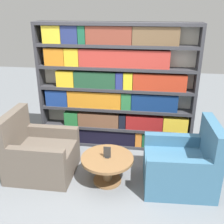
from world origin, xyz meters
name	(u,v)px	position (x,y,z in m)	size (l,w,h in m)	color
ground_plane	(104,187)	(0.00, 0.00, 0.00)	(14.00, 14.00, 0.00)	slate
bookshelf	(114,88)	(-0.03, 1.24, 1.07)	(2.63, 0.30, 2.14)	silver
armchair_left	(39,155)	(-1.01, 0.21, 0.31)	(0.95, 0.82, 0.97)	brown
armchair_right	(182,166)	(1.07, 0.21, 0.31)	(0.98, 0.86, 0.97)	#386684
coffee_table	(107,164)	(0.03, 0.14, 0.29)	(0.74, 0.74, 0.40)	brown
table_sign	(107,153)	(0.03, 0.14, 0.47)	(0.10, 0.06, 0.17)	black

